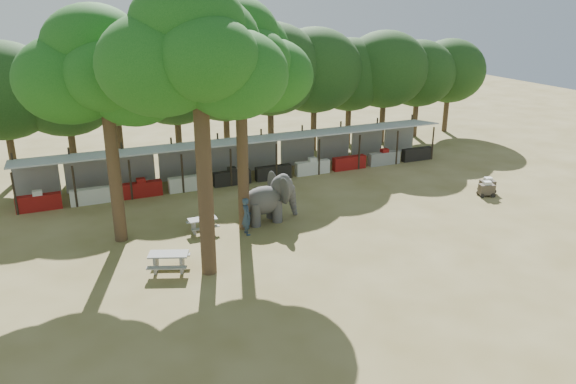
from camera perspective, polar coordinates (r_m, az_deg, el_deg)
name	(u,v)px	position (r m, az deg, el deg)	size (l,w,h in m)	color
ground	(354,266)	(25.09, 6.72, -7.50)	(100.00, 100.00, 0.00)	brown
vendor_stalls	(248,160)	(36.44, -4.11, 3.22)	(28.00, 2.99, 2.80)	#9B9DA2
yard_tree_left	(100,69)	(26.70, -18.59, 11.76)	(7.10, 6.90, 11.02)	#332316
yard_tree_center	(193,53)	(22.18, -9.59, 13.74)	(7.10, 6.90, 12.04)	#332316
yard_tree_back	(236,58)	(26.90, -5.33, 13.44)	(7.10, 6.90, 11.36)	#332316
backdrop_trees	(222,82)	(40.34, -6.76, 11.01)	(46.46, 5.95, 8.33)	#332316
elephant	(270,198)	(29.36, -1.85, -0.66)	(3.26, 2.48, 2.47)	#403D3D
handler	(247,216)	(27.82, -4.23, -2.47)	(0.69, 0.46, 1.92)	#26384C
picnic_table_near	(169,260)	(24.81, -12.02, -6.72)	(2.11, 2.01, 0.84)	gray
picnic_table_far	(203,223)	(28.56, -8.66, -3.13)	(1.43, 1.29, 0.71)	gray
cart_front	(487,189)	(35.21, 19.52, 0.30)	(1.09, 0.88, 0.92)	#3B3229
cart_back	(487,185)	(35.94, 19.60, 0.68)	(1.10, 0.89, 0.93)	#3B3229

